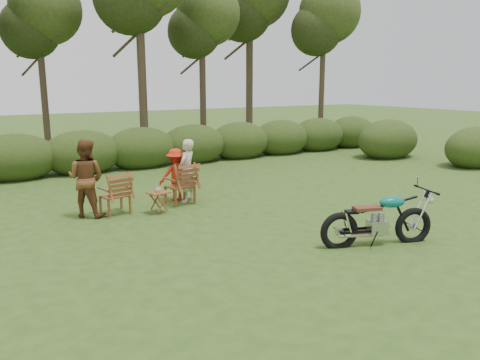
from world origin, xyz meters
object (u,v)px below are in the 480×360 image
adult_b (89,216)px  child (177,200)px  cup (158,190)px  motorcycle (376,244)px  adult_a (188,201)px  side_table (159,202)px  lawn_chair_right (180,203)px  lawn_chair_left (116,213)px

adult_b → child: (2.25, 0.31, 0.00)m
cup → child: child is taller
motorcycle → adult_a: (-1.59, 4.65, 0.00)m
adult_a → child: adult_a is taller
adult_b → cup: bearing=-159.4°
adult_b → child: adult_b is taller
motorcycle → side_table: size_ratio=4.21×
cup → child: 1.31m
adult_a → adult_b: (-2.43, -0.03, 0.00)m
motorcycle → side_table: (-2.59, 4.04, 0.24)m
side_table → adult_a: (0.99, 0.61, -0.24)m
lawn_chair_right → lawn_chair_left: bearing=-6.3°
child → cup: bearing=51.4°
lawn_chair_right → cup: size_ratio=8.04×
side_table → adult_a: bearing=31.4°
lawn_chair_right → adult_b: size_ratio=0.59×
lawn_chair_right → motorcycle: bearing=103.8°
motorcycle → adult_a: size_ratio=1.32×
side_table → lawn_chair_left: bearing=148.8°
adult_a → adult_b: bearing=-37.0°
lawn_chair_left → child: (1.66, 0.37, 0.00)m
adult_a → child: (-0.18, 0.28, 0.00)m
lawn_chair_left → side_table: side_table is taller
adult_b → side_table: bearing=-159.6°
adult_a → child: size_ratio=1.19×
adult_b → child: bearing=-130.0°
lawn_chair_left → adult_a: adult_a is taller
cup → adult_a: (1.00, 0.60, -0.54)m
cup → child: bearing=46.6°
adult_a → adult_b: size_ratio=0.91×
adult_a → child: bearing=-95.2°
lawn_chair_right → child: 0.33m
cup → adult_b: bearing=158.4°
adult_b → child: 2.27m
lawn_chair_right → adult_a: (0.22, 0.06, 0.00)m
child → adult_b: bearing=12.6°
motorcycle → lawn_chair_left: size_ratio=2.17×
adult_a → adult_b: adult_b is taller
lawn_chair_left → cup: (0.84, -0.50, 0.54)m
lawn_chair_right → adult_a: bearing=-173.8°
motorcycle → adult_b: size_ratio=1.20×
lawn_chair_left → side_table: (0.84, -0.51, 0.24)m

